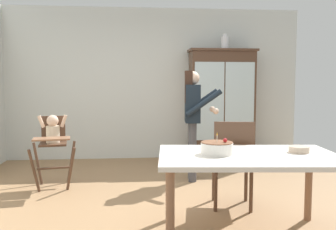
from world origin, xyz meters
The scene contains 10 objects.
ground_plane centered at (0.00, 0.00, 0.00)m, with size 6.24×6.24×0.00m, color #93704C.
wall_back centered at (0.00, 2.63, 1.35)m, with size 5.32×0.06×2.70m, color silver.
china_cabinet centered at (1.20, 2.37, 0.98)m, with size 1.18×0.48×1.96m.
ceramic_vase centered at (1.25, 2.37, 2.07)m, with size 0.13×0.13×0.27m.
high_chair_with_toddler centered at (-1.40, 0.85, 0.65)m, with size 0.66×0.75×0.95m.
adult_person centered at (0.47, 1.02, 0.97)m, with size 0.53×0.52×1.53m.
dining_table centered at (0.65, -0.90, 0.65)m, with size 1.64×1.11×0.74m.
birthday_cake centered at (0.37, -0.87, 0.79)m, with size 0.28×0.28×0.19m.
serving_bowl centered at (1.12, -0.85, 0.77)m, with size 0.18×0.18×0.06m, color #C6AD93.
dining_chair_far_side centered at (0.71, -0.20, 0.56)m, with size 0.51×0.51×0.96m.
Camera 1 is at (-0.33, -3.90, 1.35)m, focal length 38.41 mm.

